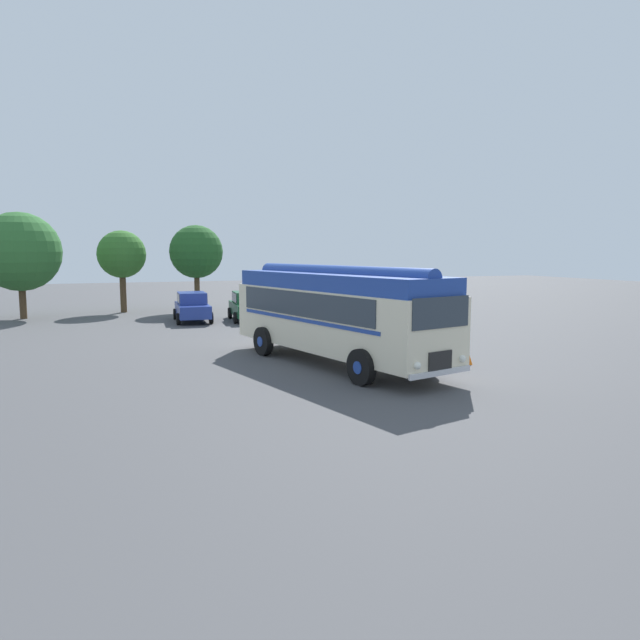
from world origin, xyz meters
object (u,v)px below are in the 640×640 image
(car_mid_left, at_px, (248,306))
(car_mid_right, at_px, (290,304))
(box_van, at_px, (373,292))
(traffic_cone, at_px, (467,357))
(car_near_left, at_px, (192,307))
(car_far_right, at_px, (334,303))
(vintage_bus, at_px, (335,311))

(car_mid_left, relative_size, car_mid_right, 0.99)
(box_van, height_order, traffic_cone, box_van)
(car_near_left, distance_m, traffic_cone, 17.73)
(car_mid_left, xyz_separation_m, box_van, (8.53, 0.90, 0.52))
(car_near_left, xyz_separation_m, car_mid_right, (5.72, -0.50, 0.00))
(car_far_right, height_order, traffic_cone, car_far_right)
(car_far_right, bearing_deg, vintage_bus, -112.21)
(car_mid_left, height_order, traffic_cone, car_mid_left)
(car_near_left, relative_size, car_mid_right, 0.97)
(car_mid_right, relative_size, car_far_right, 1.03)
(car_mid_right, xyz_separation_m, box_van, (5.90, 0.83, 0.52))
(vintage_bus, height_order, car_near_left, vintage_bus)
(car_mid_right, relative_size, traffic_cone, 8.00)
(car_mid_left, bearing_deg, car_near_left, 169.52)
(car_near_left, xyz_separation_m, car_mid_left, (3.09, -0.57, 0.00))
(car_mid_right, relative_size, box_van, 0.75)
(vintage_bus, xyz_separation_m, car_mid_right, (2.88, 13.93, -1.05))
(car_mid_left, relative_size, box_van, 0.74)
(vintage_bus, relative_size, box_van, 1.77)
(car_mid_right, bearing_deg, car_far_right, -3.98)
(vintage_bus, distance_m, car_mid_left, 13.91)
(car_near_left, xyz_separation_m, traffic_cone, (7.17, -16.21, -0.57))
(vintage_bus, height_order, car_far_right, vintage_bus)
(car_near_left, relative_size, car_far_right, 1.00)
(box_van, distance_m, traffic_cone, 17.16)
(car_far_right, bearing_deg, traffic_cone, -94.76)
(car_mid_left, relative_size, traffic_cone, 7.88)
(car_mid_right, bearing_deg, car_mid_left, -178.50)
(car_near_left, bearing_deg, car_far_right, -4.68)
(car_near_left, xyz_separation_m, car_far_right, (8.46, -0.69, 0.00))
(car_far_right, xyz_separation_m, box_van, (3.16, 1.02, 0.52))
(car_mid_right, height_order, traffic_cone, car_mid_right)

